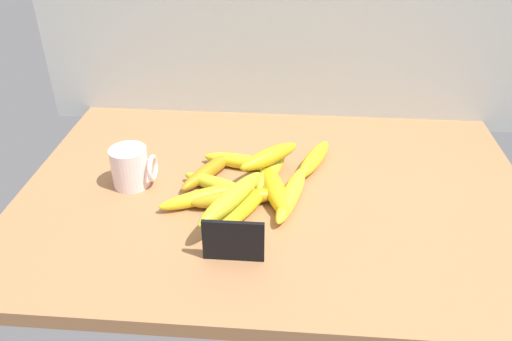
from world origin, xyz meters
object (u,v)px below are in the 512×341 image
at_px(banana_10, 232,198).
at_px(coffee_mug, 131,168).
at_px(banana_0, 271,170).
at_px(banana_9, 220,185).
at_px(banana_3, 291,194).
at_px(banana_4, 239,211).
at_px(banana_2, 206,196).
at_px(chalkboard_sign, 233,242).
at_px(banana_6, 236,198).
at_px(banana_1, 273,188).
at_px(banana_8, 209,170).
at_px(banana_7, 243,162).
at_px(banana_11, 269,156).
at_px(banana_5, 314,159).

bearing_deg(banana_10, coffee_mug, 154.13).
bearing_deg(coffee_mug, banana_0, 10.11).
distance_m(banana_0, banana_9, 0.12).
relative_size(banana_3, banana_10, 1.01).
bearing_deg(banana_4, banana_0, 70.98).
distance_m(banana_2, banana_9, 0.05).
xyz_separation_m(chalkboard_sign, banana_9, (-0.06, 0.21, -0.02)).
bearing_deg(banana_6, banana_0, 60.09).
relative_size(coffee_mug, banana_6, 0.50).
bearing_deg(banana_2, banana_10, -43.47).
xyz_separation_m(banana_1, banana_8, (-0.15, 0.07, -0.00)).
xyz_separation_m(banana_2, banana_9, (0.02, 0.04, -0.00)).
bearing_deg(banana_7, banana_3, -46.89).
xyz_separation_m(chalkboard_sign, banana_2, (-0.08, 0.17, -0.02)).
relative_size(coffee_mug, banana_11, 0.59).
bearing_deg(banana_9, chalkboard_sign, -75.24).
bearing_deg(banana_2, chalkboard_sign, -65.08).
relative_size(banana_2, banana_9, 1.13).
relative_size(banana_2, banana_11, 1.25).
bearing_deg(banana_7, banana_4, -86.19).
bearing_deg(banana_8, coffee_mug, -164.13).
distance_m(banana_1, banana_2, 0.14).
relative_size(banana_8, banana_11, 1.16).
relative_size(banana_1, banana_4, 1.03).
bearing_deg(banana_11, banana_3, -58.24).
height_order(banana_0, banana_7, banana_0).
xyz_separation_m(banana_8, banana_11, (0.13, 0.00, 0.04)).
height_order(banana_0, banana_9, banana_0).
bearing_deg(banana_11, banana_9, -149.26).
height_order(chalkboard_sign, banana_8, chalkboard_sign).
xyz_separation_m(banana_1, banana_6, (-0.07, -0.04, -0.00)).
bearing_deg(banana_9, banana_3, -8.29).
bearing_deg(banana_10, banana_2, 136.53).
height_order(banana_7, banana_10, banana_10).
bearing_deg(banana_10, banana_8, 114.17).
bearing_deg(banana_8, banana_3, -23.21).
bearing_deg(banana_6, banana_7, 90.78).
distance_m(banana_2, banana_10, 0.09).
bearing_deg(banana_8, banana_1, -24.62).
bearing_deg(banana_7, banana_5, 7.94).
height_order(banana_4, banana_8, banana_4).
bearing_deg(banana_4, banana_2, 146.68).
xyz_separation_m(banana_2, banana_7, (0.06, 0.14, 0.00)).
bearing_deg(banana_6, chalkboard_sign, -85.15).
height_order(coffee_mug, banana_2, coffee_mug).
height_order(banana_5, banana_7, banana_5).
height_order(coffee_mug, banana_7, coffee_mug).
height_order(coffee_mug, banana_11, coffee_mug).
bearing_deg(banana_11, banana_4, -108.16).
bearing_deg(banana_8, banana_9, -61.10).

